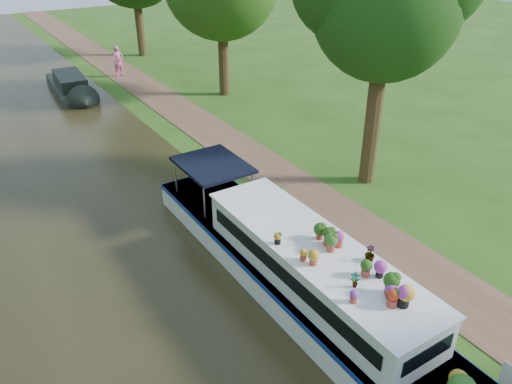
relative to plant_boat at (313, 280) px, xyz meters
name	(u,v)px	position (x,y,z in m)	size (l,w,h in m)	color
ground	(342,251)	(2.25, 1.37, -0.85)	(100.00, 100.00, 0.00)	#244912
canal_water	(153,331)	(-3.75, 1.37, -0.84)	(10.00, 100.00, 0.02)	black
towpath	(372,239)	(3.45, 1.37, -0.84)	(2.20, 100.00, 0.03)	brown
plant_boat	(313,280)	(0.00, 0.00, 0.00)	(2.29, 13.52, 2.26)	white
second_boat	(71,87)	(-0.50, 20.82, -0.37)	(2.11, 6.15, 1.17)	black
pedestrian_pink	(118,61)	(3.01, 22.96, 0.11)	(0.68, 0.45, 1.87)	#CD549E
verge_plant	(382,272)	(2.30, -0.16, -0.62)	(0.42, 0.37, 0.47)	#315B1B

